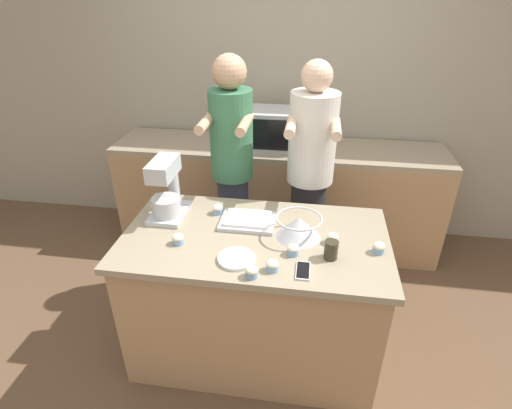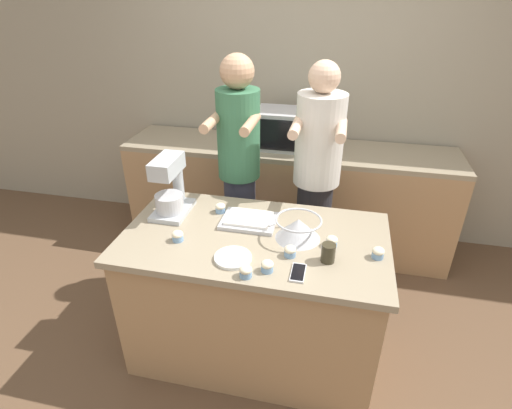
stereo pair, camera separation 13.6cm
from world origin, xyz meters
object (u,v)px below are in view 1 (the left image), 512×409
object	(u,v)px
person_left	(232,172)
mixing_bowl	(299,226)
cupcake_5	(218,209)
cupcake_3	(332,238)
baking_tray	(248,220)
cupcake_2	(178,239)
drinking_glass	(331,250)
cell_phone	(303,271)
cupcake_4	(293,250)
cupcake_6	(379,248)
person_right	(309,180)
cupcake_1	(252,272)
cupcake_0	(272,265)
microwave_oven	(277,128)
stand_mixer	(167,192)
small_plate	(236,259)

from	to	relation	value
person_left	mixing_bowl	distance (m)	0.84
cupcake_5	cupcake_3	bearing A→B (deg)	-17.55
baking_tray	cupcake_2	distance (m)	0.44
drinking_glass	cupcake_2	distance (m)	0.83
cupcake_2	cell_phone	bearing A→B (deg)	-11.74
cupcake_5	cupcake_4	bearing A→B (deg)	-36.28
person_left	cupcake_6	bearing A→B (deg)	-38.83
person_right	drinking_glass	xyz separation A→B (m)	(0.14, -0.85, 0.01)
drinking_glass	cupcake_1	bearing A→B (deg)	-150.86
cupcake_5	cupcake_0	bearing A→B (deg)	-51.99
microwave_oven	cupcake_5	distance (m)	1.13
mixing_bowl	drinking_glass	distance (m)	0.25
cupcake_0	cupcake_6	distance (m)	0.59
stand_mixer	drinking_glass	distance (m)	1.03
small_plate	cupcake_3	distance (m)	0.55
person_right	cupcake_6	distance (m)	0.86
cupcake_1	cupcake_2	xyz separation A→B (m)	(-0.44, 0.22, 0.00)
small_plate	cupcake_6	world-z (taller)	cupcake_6
cupcake_6	person_right	bearing A→B (deg)	117.14
stand_mixer	microwave_oven	distance (m)	1.28
cupcake_0	person_right	bearing A→B (deg)	81.37
microwave_oven	cupcake_3	xyz separation A→B (m)	(0.44, -1.31, -0.17)
baking_tray	microwave_oven	distance (m)	1.19
person_left	drinking_glass	bearing A→B (deg)	-50.75
cupcake_4	person_right	bearing A→B (deg)	86.06
cell_phone	drinking_glass	bearing A→B (deg)	45.06
cupcake_0	cupcake_3	distance (m)	0.42
cupcake_0	drinking_glass	bearing A→B (deg)	27.24
stand_mixer	cupcake_4	size ratio (longest dim) A/B	5.78
stand_mixer	cupcake_0	bearing A→B (deg)	-32.72
cupcake_0	cupcake_4	distance (m)	0.18
cupcake_0	cupcake_4	size ratio (longest dim) A/B	1.00
person_left	small_plate	world-z (taller)	person_left
small_plate	cupcake_3	world-z (taller)	cupcake_3
cupcake_5	person_right	bearing A→B (deg)	41.45
small_plate	cupcake_1	world-z (taller)	cupcake_1
stand_mixer	small_plate	bearing A→B (deg)	-37.88
cupcake_1	cupcake_0	bearing A→B (deg)	34.53
mixing_bowl	cupcake_5	distance (m)	0.54
baking_tray	stand_mixer	bearing A→B (deg)	178.18
person_left	cupcake_1	distance (m)	1.11
baking_tray	cupcake_2	bearing A→B (deg)	-141.80
cupcake_5	baking_tray	bearing A→B (deg)	-22.43
cupcake_0	cupcake_2	distance (m)	0.56
cupcake_2	cupcake_3	world-z (taller)	same
cupcake_1	cell_phone	bearing A→B (deg)	17.44
drinking_glass	cupcake_5	distance (m)	0.78
stand_mixer	microwave_oven	bearing A→B (deg)	64.84
baking_tray	cupcake_5	distance (m)	0.22
microwave_oven	cupcake_1	distance (m)	1.68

